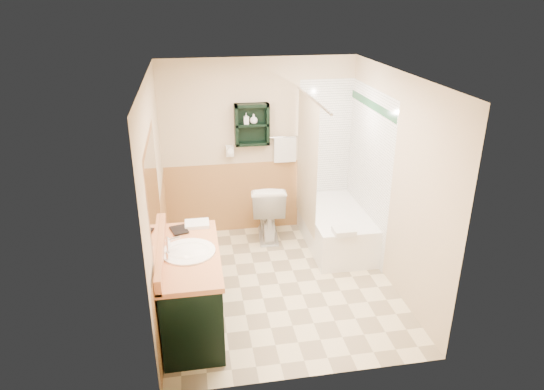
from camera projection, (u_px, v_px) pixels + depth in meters
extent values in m
plane|color=beige|center=(279.00, 284.00, 5.67)|extent=(3.00, 3.00, 0.00)
cube|color=beige|center=(259.00, 147.00, 6.58)|extent=(2.60, 0.04, 2.40)
cube|color=beige|center=(153.00, 197.00, 4.99)|extent=(0.04, 3.00, 2.40)
cube|color=beige|center=(395.00, 181.00, 5.41)|extent=(0.04, 3.00, 2.40)
cube|color=white|center=(280.00, 73.00, 4.72)|extent=(2.60, 3.00, 0.04)
cube|color=black|center=(252.00, 125.00, 6.32)|extent=(0.45, 0.15, 0.55)
cylinder|color=silver|center=(312.00, 99.00, 5.65)|extent=(0.03, 1.60, 0.03)
cube|color=black|center=(191.00, 290.00, 4.81)|extent=(0.59, 1.34, 0.85)
cube|color=white|center=(335.00, 226.00, 6.50)|extent=(0.75, 1.50, 0.50)
imported|color=white|center=(267.00, 210.00, 6.62)|extent=(0.53, 0.85, 0.79)
cube|color=white|center=(197.00, 224.00, 5.16)|extent=(0.26, 0.20, 0.04)
imported|color=black|center=(171.00, 223.00, 4.98)|extent=(0.16, 0.06, 0.21)
cube|color=white|center=(344.00, 231.00, 5.74)|extent=(0.25, 0.21, 0.07)
imported|color=white|center=(246.00, 121.00, 6.29)|extent=(0.07, 0.14, 0.07)
imported|color=white|center=(254.00, 120.00, 6.30)|extent=(0.11, 0.14, 0.10)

